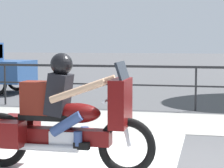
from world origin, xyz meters
The scene contains 4 objects.
sidewalk_band centered at (0.00, 3.40, 0.01)m, with size 44.00×2.40×0.01m, color #99968E.
crosswalk_band centered at (-1.76, -0.20, 0.00)m, with size 3.34×6.00×0.01m, color silver.
fence_railing centered at (0.00, 5.08, 0.88)m, with size 36.00×0.05×1.12m.
motorcycle centered at (-1.55, -0.45, 0.70)m, with size 2.48×0.76×1.56m.
Camera 1 is at (0.32, -5.79, 1.70)m, focal length 70.00 mm.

